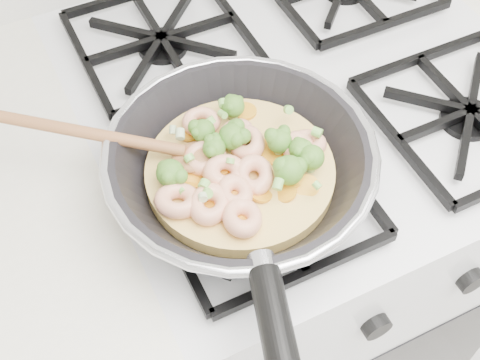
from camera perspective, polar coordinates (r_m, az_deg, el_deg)
name	(u,v)px	position (r m, az deg, el deg)	size (l,w,h in m)	color
stove	(288,250)	(1.23, 4.29, -6.25)	(0.60, 0.60, 0.92)	white
skillet	(239,168)	(0.70, -0.07, 1.05)	(0.44, 0.51, 0.09)	black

